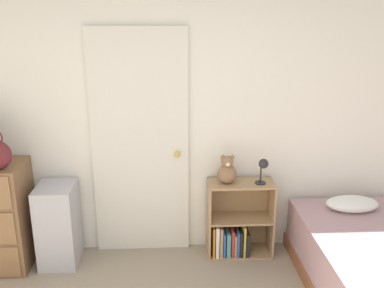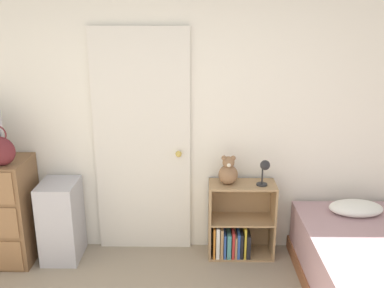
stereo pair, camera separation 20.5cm
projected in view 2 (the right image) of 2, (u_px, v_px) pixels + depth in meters
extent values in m
cube|color=white|center=(174.00, 116.00, 3.80)|extent=(10.00, 0.06, 2.55)
cube|color=silver|center=(142.00, 144.00, 3.82)|extent=(0.86, 0.04, 2.05)
sphere|color=gold|center=(179.00, 154.00, 3.80)|extent=(0.06, 0.06, 0.06)
cube|color=#ADADB7|center=(61.00, 221.00, 3.84)|extent=(0.32, 0.40, 0.73)
cube|color=tan|center=(210.00, 220.00, 3.89)|extent=(0.02, 0.28, 0.71)
cube|color=tan|center=(273.00, 220.00, 3.88)|extent=(0.02, 0.28, 0.71)
cube|color=tan|center=(240.00, 253.00, 3.98)|extent=(0.56, 0.28, 0.02)
cube|color=tan|center=(241.00, 220.00, 3.88)|extent=(0.56, 0.28, 0.02)
cube|color=tan|center=(243.00, 185.00, 3.78)|extent=(0.56, 0.28, 0.02)
cube|color=tan|center=(240.00, 213.00, 4.01)|extent=(0.59, 0.01, 0.71)
cube|color=orange|center=(214.00, 241.00, 3.89)|extent=(0.02, 0.16, 0.29)
cube|color=white|center=(217.00, 239.00, 3.93)|extent=(0.03, 0.23, 0.30)
cube|color=tan|center=(221.00, 240.00, 3.91)|extent=(0.03, 0.19, 0.29)
cube|color=#3359B2|center=(224.00, 243.00, 3.91)|extent=(0.02, 0.18, 0.23)
cube|color=teal|center=(228.00, 243.00, 3.92)|extent=(0.04, 0.20, 0.23)
cube|color=red|center=(233.00, 241.00, 3.92)|extent=(0.02, 0.21, 0.25)
cube|color=tan|center=(235.00, 243.00, 3.93)|extent=(0.02, 0.21, 0.21)
cube|color=#3359B2|center=(238.00, 242.00, 3.92)|extent=(0.02, 0.21, 0.24)
cube|color=black|center=(241.00, 242.00, 3.92)|extent=(0.03, 0.21, 0.24)
cube|color=gold|center=(244.00, 240.00, 3.91)|extent=(0.02, 0.20, 0.30)
cube|color=black|center=(247.00, 242.00, 3.93)|extent=(0.04, 0.23, 0.22)
sphere|color=#8C6647|center=(228.00, 175.00, 3.76)|extent=(0.17, 0.17, 0.17)
sphere|color=#8C6647|center=(228.00, 162.00, 3.72)|extent=(0.11, 0.11, 0.11)
sphere|color=silver|center=(229.00, 165.00, 3.68)|extent=(0.04, 0.04, 0.04)
sphere|color=#8C6647|center=(224.00, 158.00, 3.71)|extent=(0.04, 0.04, 0.04)
sphere|color=#8C6647|center=(233.00, 158.00, 3.71)|extent=(0.04, 0.04, 0.04)
cylinder|color=#262628|center=(262.00, 184.00, 3.75)|extent=(0.10, 0.10, 0.01)
cylinder|color=#262628|center=(262.00, 176.00, 3.73)|extent=(0.01, 0.01, 0.15)
sphere|color=#262628|center=(265.00, 165.00, 3.68)|extent=(0.09, 0.09, 0.09)
ellipsoid|color=white|center=(356.00, 208.00, 3.69)|extent=(0.46, 0.28, 0.12)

